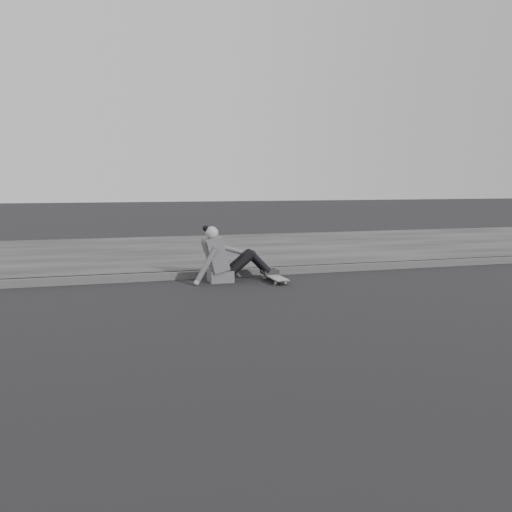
% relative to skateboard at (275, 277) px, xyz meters
% --- Properties ---
extents(ground, '(80.00, 80.00, 0.00)m').
position_rel_skateboard_xyz_m(ground, '(0.64, -1.91, -0.07)').
color(ground, black).
rests_on(ground, ground).
extents(curb, '(24.00, 0.16, 0.12)m').
position_rel_skateboard_xyz_m(curb, '(0.64, 0.67, -0.01)').
color(curb, '#464646').
rests_on(curb, ground).
extents(sidewalk, '(24.00, 6.00, 0.12)m').
position_rel_skateboard_xyz_m(sidewalk, '(0.64, 3.69, -0.01)').
color(sidewalk, '#353535').
rests_on(sidewalk, ground).
extents(skateboard, '(0.20, 0.78, 0.09)m').
position_rel_skateboard_xyz_m(skateboard, '(0.00, 0.00, 0.00)').
color(skateboard, '#9D9D98').
rests_on(skateboard, ground).
extents(seated_woman, '(1.38, 0.46, 0.88)m').
position_rel_skateboard_xyz_m(seated_woman, '(-0.73, 0.25, 0.29)').
color(seated_woman, '#535355').
rests_on(seated_woman, ground).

